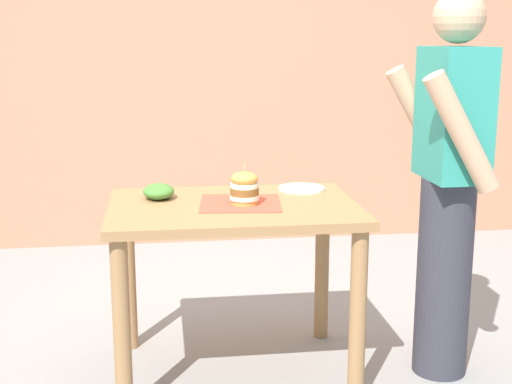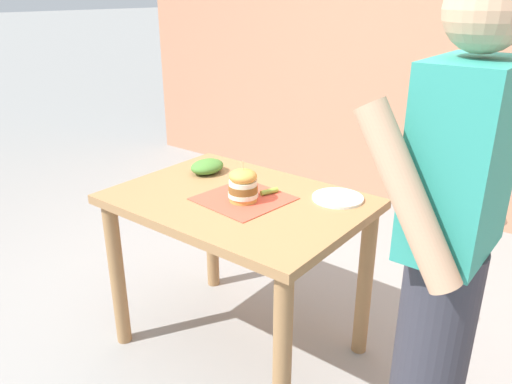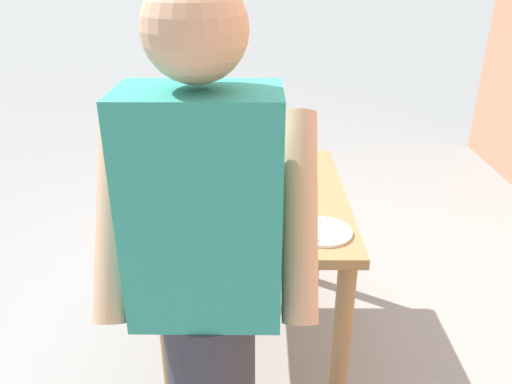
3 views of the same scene
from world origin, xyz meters
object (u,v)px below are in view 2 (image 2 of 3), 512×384
object	(u,v)px
diner_across_table	(446,252)
side_plate_with_forks	(338,198)
pickle_spear	(269,191)
sandwich	(243,185)
patio_table	(238,226)
side_salad	(207,166)

from	to	relation	value
diner_across_table	side_plate_with_forks	bearing A→B (deg)	-122.40
pickle_spear	side_plate_with_forks	bearing A→B (deg)	118.29
sandwich	patio_table	bearing A→B (deg)	-113.75
pickle_spear	side_salad	world-z (taller)	side_salad
sandwich	diner_across_table	world-z (taller)	diner_across_table
patio_table	side_salad	distance (m)	0.39
sandwich	pickle_spear	size ratio (longest dim) A/B	2.13
patio_table	pickle_spear	distance (m)	0.21
pickle_spear	side_plate_with_forks	size ratio (longest dim) A/B	0.38
sandwich	pickle_spear	world-z (taller)	sandwich
side_salad	side_plate_with_forks	bearing A→B (deg)	98.51
patio_table	side_plate_with_forks	size ratio (longest dim) A/B	4.89
diner_across_table	patio_table	bearing A→B (deg)	-97.11
pickle_spear	side_plate_with_forks	xyz separation A→B (m)	(-0.14, 0.26, -0.01)
patio_table	sandwich	bearing A→B (deg)	66.25
pickle_spear	diner_across_table	bearing A→B (deg)	75.10
sandwich	side_plate_with_forks	distance (m)	0.41
sandwich	pickle_spear	bearing A→B (deg)	161.46
pickle_spear	sandwich	bearing A→B (deg)	-18.54
side_plate_with_forks	diner_across_table	xyz separation A→B (m)	(0.36, 0.57, 0.09)
sandwich	diner_across_table	size ratio (longest dim) A/B	0.11
patio_table	diner_across_table	xyz separation A→B (m)	(0.12, 0.93, 0.24)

